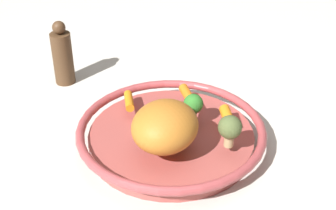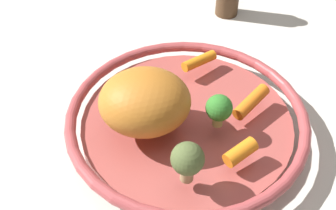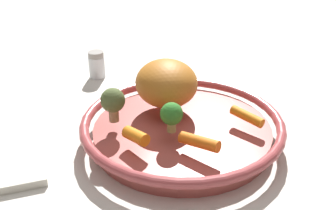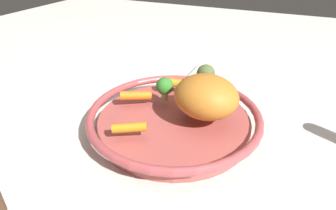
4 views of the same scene
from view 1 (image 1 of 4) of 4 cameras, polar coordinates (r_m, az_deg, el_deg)
ground_plane at (r=0.91m, az=0.37°, el=-4.84°), size 2.49×2.49×0.00m
serving_bowl at (r=0.89m, az=0.38°, el=-3.59°), size 0.35×0.35×0.05m
roast_chicken_piece at (r=0.81m, az=-0.37°, el=-2.58°), size 0.13×0.14×0.08m
baby_carrot_back at (r=0.94m, az=-4.70°, el=0.50°), size 0.04×0.06×0.02m
baby_carrot_left at (r=0.90m, az=7.10°, el=-1.31°), size 0.04×0.05×0.02m
baby_carrot_near_rim at (r=0.95m, az=2.48°, el=1.00°), size 0.06×0.07×0.02m
broccoli_floret_small at (r=0.82m, az=7.44°, el=-2.78°), size 0.04×0.04×0.06m
broccoli_floret_mid at (r=0.89m, az=3.06°, el=0.08°), size 0.04×0.04×0.05m
pepper_mill at (r=1.11m, az=-12.56°, el=5.80°), size 0.05×0.05×0.15m
dish_towel at (r=0.88m, az=18.68°, el=-7.51°), size 0.10×0.11×0.01m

